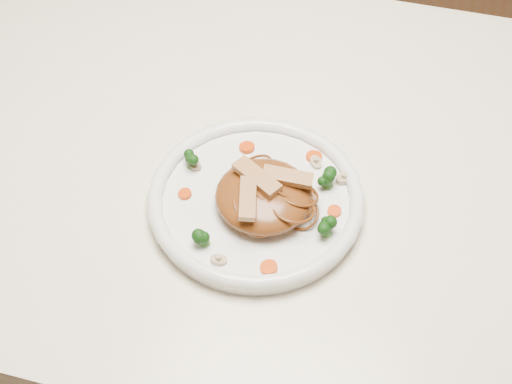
# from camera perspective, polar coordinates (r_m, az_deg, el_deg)

# --- Properties ---
(ground) EXTENTS (4.00, 4.00, 0.00)m
(ground) POSITION_cam_1_polar(r_m,az_deg,el_deg) (1.65, 0.59, -14.72)
(ground) COLOR brown
(ground) RESTS_ON ground
(table) EXTENTS (1.20, 0.80, 0.75)m
(table) POSITION_cam_1_polar(r_m,az_deg,el_deg) (1.09, 0.87, -0.32)
(table) COLOR white
(table) RESTS_ON ground
(plate) EXTENTS (0.31, 0.31, 0.02)m
(plate) POSITION_cam_1_polar(r_m,az_deg,el_deg) (0.94, 0.00, -0.85)
(plate) COLOR white
(plate) RESTS_ON table
(noodle_mound) EXTENTS (0.15, 0.15, 0.04)m
(noodle_mound) POSITION_cam_1_polar(r_m,az_deg,el_deg) (0.92, 0.61, -0.30)
(noodle_mound) COLOR brown
(noodle_mound) RESTS_ON plate
(chicken_a) EXTENTS (0.06, 0.02, 0.01)m
(chicken_a) POSITION_cam_1_polar(r_m,az_deg,el_deg) (0.90, 2.53, 1.21)
(chicken_a) COLOR tan
(chicken_a) RESTS_ON noodle_mound
(chicken_b) EXTENTS (0.07, 0.06, 0.01)m
(chicken_b) POSITION_cam_1_polar(r_m,az_deg,el_deg) (0.90, 0.07, 1.19)
(chicken_b) COLOR tan
(chicken_b) RESTS_ON noodle_mound
(chicken_c) EXTENTS (0.03, 0.07, 0.01)m
(chicken_c) POSITION_cam_1_polar(r_m,az_deg,el_deg) (0.88, -0.68, -0.52)
(chicken_c) COLOR tan
(chicken_c) RESTS_ON noodle_mound
(broccoli_0) EXTENTS (0.04, 0.04, 0.03)m
(broccoli_0) POSITION_cam_1_polar(r_m,az_deg,el_deg) (0.94, 5.78, 1.10)
(broccoli_0) COLOR #123C0C
(broccoli_0) RESTS_ON plate
(broccoli_1) EXTENTS (0.04, 0.04, 0.03)m
(broccoli_1) POSITION_cam_1_polar(r_m,az_deg,el_deg) (0.97, -5.19, 2.73)
(broccoli_1) COLOR #123C0C
(broccoli_1) RESTS_ON plate
(broccoli_2) EXTENTS (0.03, 0.03, 0.03)m
(broccoli_2) POSITION_cam_1_polar(r_m,az_deg,el_deg) (0.89, -4.13, -3.59)
(broccoli_2) COLOR #123C0C
(broccoli_2) RESTS_ON plate
(broccoli_3) EXTENTS (0.03, 0.03, 0.03)m
(broccoli_3) POSITION_cam_1_polar(r_m,az_deg,el_deg) (0.90, 5.71, -2.79)
(broccoli_3) COLOR #123C0C
(broccoli_3) RESTS_ON plate
(carrot_0) EXTENTS (0.03, 0.03, 0.00)m
(carrot_0) POSITION_cam_1_polar(r_m,az_deg,el_deg) (0.99, 4.64, 2.83)
(carrot_0) COLOR red
(carrot_0) RESTS_ON plate
(carrot_1) EXTENTS (0.02, 0.02, 0.00)m
(carrot_1) POSITION_cam_1_polar(r_m,az_deg,el_deg) (0.94, -5.68, -0.14)
(carrot_1) COLOR red
(carrot_1) RESTS_ON plate
(carrot_2) EXTENTS (0.02, 0.02, 0.00)m
(carrot_2) POSITION_cam_1_polar(r_m,az_deg,el_deg) (0.93, 6.25, -1.52)
(carrot_2) COLOR red
(carrot_2) RESTS_ON plate
(carrot_3) EXTENTS (0.03, 0.03, 0.00)m
(carrot_3) POSITION_cam_1_polar(r_m,az_deg,el_deg) (0.99, -0.73, 3.58)
(carrot_3) COLOR red
(carrot_3) RESTS_ON plate
(carrot_4) EXTENTS (0.02, 0.02, 0.00)m
(carrot_4) POSITION_cam_1_polar(r_m,az_deg,el_deg) (0.87, 1.03, -6.01)
(carrot_4) COLOR red
(carrot_4) RESTS_ON plate
(mushroom_0) EXTENTS (0.02, 0.02, 0.01)m
(mushroom_0) POSITION_cam_1_polar(r_m,az_deg,el_deg) (0.88, -2.99, -5.41)
(mushroom_0) COLOR beige
(mushroom_0) RESTS_ON plate
(mushroom_1) EXTENTS (0.04, 0.04, 0.01)m
(mushroom_1) POSITION_cam_1_polar(r_m,az_deg,el_deg) (0.96, 7.04, 1.12)
(mushroom_1) COLOR beige
(mushroom_1) RESTS_ON plate
(mushroom_2) EXTENTS (0.03, 0.03, 0.01)m
(mushroom_2) POSITION_cam_1_polar(r_m,az_deg,el_deg) (0.97, -4.88, 2.14)
(mushroom_2) COLOR beige
(mushroom_2) RESTS_ON plate
(mushroom_3) EXTENTS (0.03, 0.03, 0.01)m
(mushroom_3) POSITION_cam_1_polar(r_m,az_deg,el_deg) (0.98, 4.78, 2.37)
(mushroom_3) COLOR beige
(mushroom_3) RESTS_ON plate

